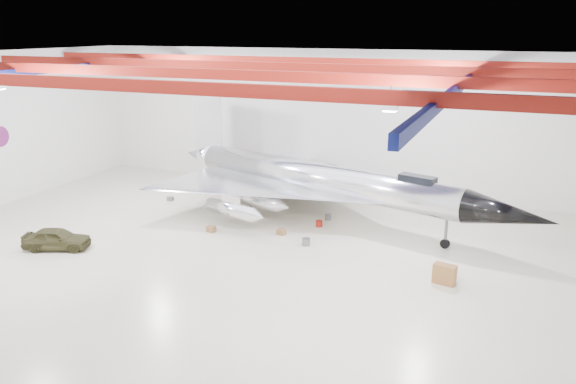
% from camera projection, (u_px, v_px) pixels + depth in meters
% --- Properties ---
extents(floor, '(40.00, 40.00, 0.00)m').
position_uv_depth(floor, '(235.00, 251.00, 32.72)').
color(floor, beige).
rests_on(floor, ground).
extents(wall_back, '(40.00, 0.00, 40.00)m').
position_uv_depth(wall_back, '(321.00, 120.00, 44.47)').
color(wall_back, silver).
rests_on(wall_back, floor).
extents(ceiling, '(40.00, 40.00, 0.00)m').
position_uv_depth(ceiling, '(229.00, 58.00, 29.62)').
color(ceiling, '#0A0F38').
rests_on(ceiling, wall_back).
extents(ceiling_structure, '(39.50, 29.50, 1.08)m').
position_uv_depth(ceiling_structure, '(229.00, 71.00, 29.81)').
color(ceiling_structure, maroon).
rests_on(ceiling_structure, ceiling).
extents(wall_roundel, '(0.10, 1.50, 1.50)m').
position_uv_depth(wall_roundel, '(0.00, 137.00, 40.40)').
color(wall_roundel, '#B21414').
rests_on(wall_roundel, wall_left).
extents(jet_aircraft, '(27.65, 19.78, 7.69)m').
position_uv_depth(jet_aircraft, '(319.00, 182.00, 37.86)').
color(jet_aircraft, silver).
rests_on(jet_aircraft, floor).
extents(jeep, '(4.13, 2.85, 1.31)m').
position_uv_depth(jeep, '(57.00, 239.00, 32.89)').
color(jeep, '#35331A').
rests_on(jeep, floor).
extents(desk, '(1.22, 0.79, 1.03)m').
position_uv_depth(desk, '(444.00, 274.00, 28.48)').
color(desk, brown).
rests_on(desk, floor).
extents(crate_ply, '(0.57, 0.48, 0.37)m').
position_uv_depth(crate_ply, '(211.00, 229.00, 35.83)').
color(crate_ply, olive).
rests_on(crate_ply, floor).
extents(engine_drum, '(0.58, 0.58, 0.44)m').
position_uv_depth(engine_drum, '(306.00, 242.00, 33.58)').
color(engine_drum, '#59595B').
rests_on(engine_drum, floor).
extents(crate_small, '(0.45, 0.37, 0.30)m').
position_uv_depth(crate_small, '(170.00, 199.00, 42.26)').
color(crate_small, '#59595B').
rests_on(crate_small, floor).
extents(tool_chest, '(0.56, 0.56, 0.40)m').
position_uv_depth(tool_chest, '(319.00, 224.00, 36.76)').
color(tool_chest, maroon).
rests_on(tool_chest, floor).
extents(oil_barrel, '(0.59, 0.52, 0.35)m').
position_uv_depth(oil_barrel, '(281.00, 232.00, 35.35)').
color(oil_barrel, olive).
rests_on(oil_barrel, floor).
extents(spares_box, '(0.53, 0.53, 0.39)m').
position_uv_depth(spares_box, '(328.00, 217.00, 38.04)').
color(spares_box, '#59595B').
rests_on(spares_box, floor).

